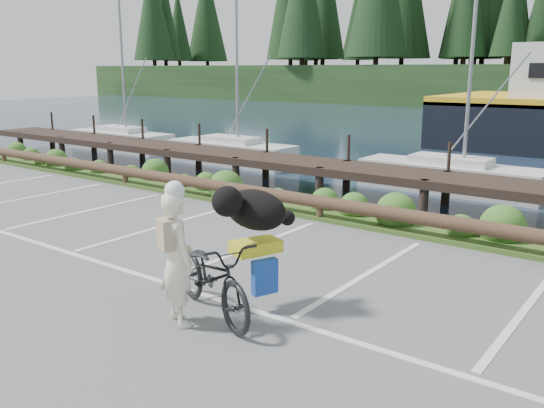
% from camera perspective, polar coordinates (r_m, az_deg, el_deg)
% --- Properties ---
extents(ground, '(72.00, 72.00, 0.00)m').
position_cam_1_polar(ground, '(10.19, -9.21, -6.98)').
color(ground, '#565659').
extents(vegetation_strip, '(34.00, 1.60, 0.10)m').
position_cam_1_polar(vegetation_strip, '(14.20, 6.24, -0.87)').
color(vegetation_strip, '#3D5B21').
rests_on(vegetation_strip, ground).
extents(log_rail, '(32.00, 0.30, 0.60)m').
position_cam_1_polar(log_rail, '(13.63, 4.74, -1.65)').
color(log_rail, '#443021').
rests_on(log_rail, ground).
extents(bicycle, '(2.38, 1.57, 1.18)m').
position_cam_1_polar(bicycle, '(8.37, -5.94, -7.14)').
color(bicycle, black).
rests_on(bicycle, ground).
extents(cyclist, '(0.81, 0.68, 1.89)m').
position_cam_1_polar(cyclist, '(8.05, -9.37, -5.41)').
color(cyclist, white).
rests_on(cyclist, ground).
extents(dog, '(0.87, 1.16, 0.61)m').
position_cam_1_polar(dog, '(8.42, -1.65, -0.58)').
color(dog, black).
rests_on(dog, bicycle).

